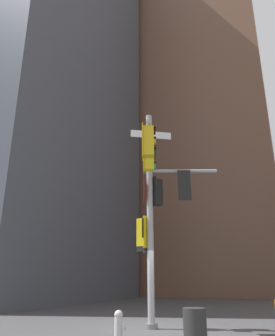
{
  "coord_description": "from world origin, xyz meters",
  "views": [
    {
      "loc": [
        4.47,
        -11.08,
        1.54
      ],
      "look_at": [
        -0.39,
        -0.26,
        5.57
      ],
      "focal_mm": 35.2,
      "sensor_mm": 36.0,
      "label": 1
    }
  ],
  "objects": [
    {
      "name": "trash_bin",
      "position": [
        2.29,
        -3.04,
        0.46
      ],
      "size": [
        0.53,
        0.53,
        0.92
      ],
      "primitive_type": "cylinder",
      "color": "#2D2D2D",
      "rests_on": "ground"
    },
    {
      "name": "building_tower_left",
      "position": [
        -16.79,
        9.42,
        22.01
      ],
      "size": [
        16.91,
        16.91,
        44.03
      ],
      "primitive_type": "cube",
      "color": "#4C5460",
      "rests_on": "ground"
    },
    {
      "name": "building_mid_block",
      "position": [
        -3.6,
        26.93,
        27.22
      ],
      "size": [
        15.88,
        15.88,
        54.43
      ],
      "primitive_type": "cube",
      "color": "brown",
      "rests_on": "ground"
    },
    {
      "name": "fire_hydrant",
      "position": [
        0.09,
        -2.55,
        0.4
      ],
      "size": [
        0.33,
        0.23,
        0.77
      ],
      "color": "silver",
      "rests_on": "ground"
    },
    {
      "name": "ground",
      "position": [
        0.0,
        0.0,
        0.0
      ],
      "size": [
        120.0,
        120.0,
        0.0
      ],
      "primitive_type": "plane",
      "color": "#474749"
    },
    {
      "name": "signal_pole_assembly",
      "position": [
        0.23,
        -0.23,
        4.34
      ],
      "size": [
        2.94,
        3.49,
        7.82
      ],
      "color": "#9EA0A3",
      "rests_on": "ground"
    }
  ]
}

